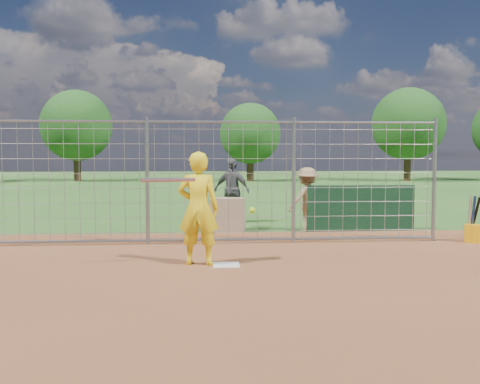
{
  "coord_description": "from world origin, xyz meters",
  "views": [
    {
      "loc": [
        -0.41,
        -8.92,
        1.83
      ],
      "look_at": [
        0.3,
        0.8,
        1.15
      ],
      "focal_mm": 40.0,
      "sensor_mm": 36.0,
      "label": 1
    }
  ],
  "objects": [
    {
      "name": "dugout_wall",
      "position": [
        3.4,
        3.6,
        0.55
      ],
      "size": [
        2.6,
        0.2,
        1.1
      ],
      "primitive_type": "cube",
      "color": "#11381E",
      "rests_on": "ground"
    },
    {
      "name": "ground",
      "position": [
        0.0,
        0.0,
        0.0
      ],
      "size": [
        100.0,
        100.0,
        0.0
      ],
      "primitive_type": "plane",
      "color": "#2D591E",
      "rests_on": "ground"
    },
    {
      "name": "bystander_c",
      "position": [
        2.12,
        3.7,
        0.76
      ],
      "size": [
        1.14,
        0.94,
        1.53
      ],
      "primitive_type": "imported",
      "rotation": [
        0.0,
        0.0,
        3.59
      ],
      "color": "#967A52",
      "rests_on": "ground"
    },
    {
      "name": "batter",
      "position": [
        -0.46,
        -0.1,
        0.94
      ],
      "size": [
        0.76,
        0.57,
        1.89
      ],
      "primitive_type": "imported",
      "rotation": [
        0.0,
        0.0,
        2.96
      ],
      "color": "yellow",
      "rests_on": "ground"
    },
    {
      "name": "tree_line",
      "position": [
        3.13,
        28.13,
        3.71
      ],
      "size": [
        44.66,
        6.72,
        6.48
      ],
      "color": "#3F2B19",
      "rests_on": "ground"
    },
    {
      "name": "home_plate",
      "position": [
        0.0,
        -0.2,
        0.01
      ],
      "size": [
        0.43,
        0.43,
        0.02
      ],
      "primitive_type": "cube",
      "color": "silver",
      "rests_on": "ground"
    },
    {
      "name": "equipment_in_play",
      "position": [
        -0.6,
        -0.4,
        1.31
      ],
      "size": [
        1.83,
        0.32,
        0.59
      ],
      "color": "silver",
      "rests_on": "ground"
    },
    {
      "name": "backstop_fence",
      "position": [
        0.0,
        2.0,
        1.26
      ],
      "size": [
        9.08,
        0.08,
        2.6
      ],
      "color": "gray",
      "rests_on": "ground"
    },
    {
      "name": "bystander_b",
      "position": [
        0.4,
        5.37,
        0.87
      ],
      "size": [
        1.1,
        0.87,
        1.74
      ],
      "primitive_type": "imported",
      "rotation": [
        0.0,
        0.0,
        -0.51
      ],
      "color": "#525257",
      "rests_on": "ground"
    },
    {
      "name": "equipment_bin",
      "position": [
        0.22,
        3.77,
        0.4
      ],
      "size": [
        0.86,
        0.64,
        0.8
      ],
      "primitive_type": "cube",
      "rotation": [
        0.0,
        0.0,
        -0.12
      ],
      "color": "tan",
      "rests_on": "ground"
    },
    {
      "name": "bucket_with_bats",
      "position": [
        5.25,
        1.76,
        0.25
      ],
      "size": [
        0.34,
        0.39,
        0.98
      ],
      "color": "#EFA10C",
      "rests_on": "ground"
    },
    {
      "name": "infield_dirt",
      "position": [
        0.0,
        -3.0,
        0.01
      ],
      "size": [
        18.0,
        18.0,
        0.0
      ],
      "primitive_type": "plane",
      "color": "brown",
      "rests_on": "ground"
    }
  ]
}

